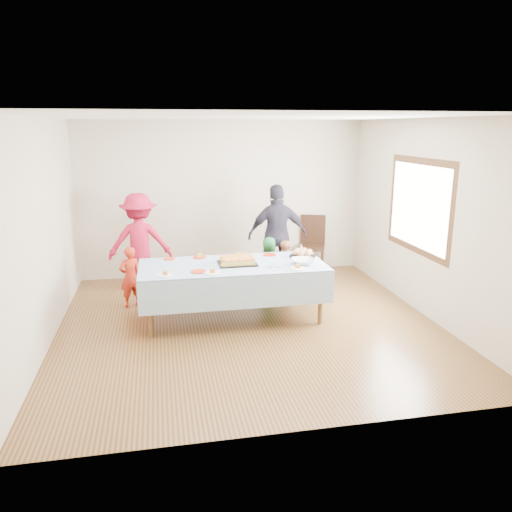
{
  "coord_description": "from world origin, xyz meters",
  "views": [
    {
      "loc": [
        -1.12,
        -6.19,
        2.58
      ],
      "look_at": [
        0.16,
        0.3,
        0.87
      ],
      "focal_mm": 35.0,
      "sensor_mm": 36.0,
      "label": 1
    }
  ],
  "objects": [
    {
      "name": "plate_white_mid",
      "position": [
        -0.49,
        -0.13,
        0.79
      ],
      "size": [
        0.2,
        0.2,
        0.01
      ],
      "primitive_type": "cylinder",
      "color": "white",
      "rests_on": "party_table"
    },
    {
      "name": "party_hat",
      "position": [
        0.91,
        0.67,
        0.85
      ],
      "size": [
        0.09,
        0.09,
        0.15
      ],
      "primitive_type": "cone",
      "color": "silver",
      "rests_on": "party_table"
    },
    {
      "name": "rolls_tray",
      "position": [
        0.86,
        0.45,
        0.83
      ],
      "size": [
        0.37,
        0.37,
        0.11
      ],
      "color": "black",
      "rests_on": "party_table"
    },
    {
      "name": "toddler_mid",
      "position": [
        0.6,
        1.46,
        0.43
      ],
      "size": [
        0.43,
        0.29,
        0.86
      ],
      "primitive_type": "imported",
      "rotation": [
        0.0,
        0.0,
        3.18
      ],
      "color": "#216531",
      "rests_on": "ground"
    },
    {
      "name": "party_table",
      "position": [
        -0.18,
        0.25,
        0.72
      ],
      "size": [
        2.5,
        1.1,
        0.78
      ],
      "color": "brown",
      "rests_on": "ground"
    },
    {
      "name": "plate_red_near",
      "position": [
        -0.66,
        -0.03,
        0.79
      ],
      "size": [
        0.2,
        0.2,
        0.01
      ],
      "primitive_type": "cylinder",
      "color": "red",
      "rests_on": "party_table"
    },
    {
      "name": "ground",
      "position": [
        0.0,
        0.0,
        0.0
      ],
      "size": [
        5.0,
        5.0,
        0.0
      ],
      "primitive_type": "plane",
      "color": "#4D2C16",
      "rests_on": "ground"
    },
    {
      "name": "plate_red_far_b",
      "position": [
        -0.58,
        0.69,
        0.79
      ],
      "size": [
        0.19,
        0.19,
        0.01
      ],
      "primitive_type": "cylinder",
      "color": "red",
      "rests_on": "party_table"
    },
    {
      "name": "adult_left",
      "position": [
        -1.45,
        1.87,
        0.78
      ],
      "size": [
        1.02,
        0.59,
        1.57
      ],
      "primitive_type": "imported",
      "rotation": [
        0.0,
        0.0,
        3.14
      ],
      "color": "#B31637",
      "rests_on": "ground"
    },
    {
      "name": "punch_bowl",
      "position": [
        0.76,
        0.07,
        0.82
      ],
      "size": [
        0.31,
        0.31,
        0.08
      ],
      "primitive_type": "imported",
      "color": "silver",
      "rests_on": "party_table"
    },
    {
      "name": "toddler_right",
      "position": [
        0.78,
        1.2,
        0.43
      ],
      "size": [
        0.46,
        0.38,
        0.86
      ],
      "primitive_type": "imported",
      "rotation": [
        0.0,
        0.0,
        3.29
      ],
      "color": "tan",
      "rests_on": "ground"
    },
    {
      "name": "plate_white_right",
      "position": [
        0.63,
        -0.14,
        0.79
      ],
      "size": [
        0.2,
        0.2,
        0.01
      ],
      "primitive_type": "cylinder",
      "color": "white",
      "rests_on": "party_table"
    },
    {
      "name": "plate_red_far_d",
      "position": [
        0.42,
        0.64,
        0.79
      ],
      "size": [
        0.19,
        0.19,
        0.01
      ],
      "primitive_type": "cylinder",
      "color": "red",
      "rests_on": "party_table"
    },
    {
      "name": "plate_red_far_c",
      "position": [
        -0.03,
        0.65,
        0.79
      ],
      "size": [
        0.16,
        0.16,
        0.01
      ],
      "primitive_type": "cylinder",
      "color": "red",
      "rests_on": "party_table"
    },
    {
      "name": "plate_white_left",
      "position": [
        -1.08,
        -0.12,
        0.79
      ],
      "size": [
        0.2,
        0.2,
        0.01
      ],
      "primitive_type": "cylinder",
      "color": "white",
      "rests_on": "party_table"
    },
    {
      "name": "plate_red_far_a",
      "position": [
        -1.01,
        0.68,
        0.79
      ],
      "size": [
        0.16,
        0.16,
        0.01
      ],
      "primitive_type": "cylinder",
      "color": "red",
      "rests_on": "party_table"
    },
    {
      "name": "birthday_cake",
      "position": [
        -0.11,
        0.25,
        0.82
      ],
      "size": [
        0.51,
        0.4,
        0.09
      ],
      "color": "black",
      "rests_on": "party_table"
    },
    {
      "name": "dining_chair",
      "position": [
        1.59,
        2.28,
        0.58
      ],
      "size": [
        0.58,
        0.58,
        1.03
      ],
      "rotation": [
        0.0,
        0.0,
        -0.37
      ],
      "color": "black",
      "rests_on": "ground"
    },
    {
      "name": "fork_pile",
      "position": [
        0.36,
        0.01,
        0.81
      ],
      "size": [
        0.24,
        0.18,
        0.07
      ],
      "primitive_type": null,
      "color": "white",
      "rests_on": "party_table"
    },
    {
      "name": "room_walls",
      "position": [
        0.05,
        0.0,
        1.77
      ],
      "size": [
        5.04,
        5.04,
        2.72
      ],
      "color": "#BEAF9C",
      "rests_on": "ground"
    },
    {
      "name": "toddler_left",
      "position": [
        -1.58,
        1.02,
        0.45
      ],
      "size": [
        0.39,
        0.33,
        0.91
      ],
      "primitive_type": "imported",
      "rotation": [
        0.0,
        0.0,
        3.57
      ],
      "color": "red",
      "rests_on": "ground"
    },
    {
      "name": "adult_right",
      "position": [
        0.79,
        1.68,
        0.84
      ],
      "size": [
        0.99,
        0.43,
        1.68
      ],
      "primitive_type": "imported",
      "rotation": [
        0.0,
        0.0,
        3.12
      ],
      "color": "#292533",
      "rests_on": "ground"
    }
  ]
}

